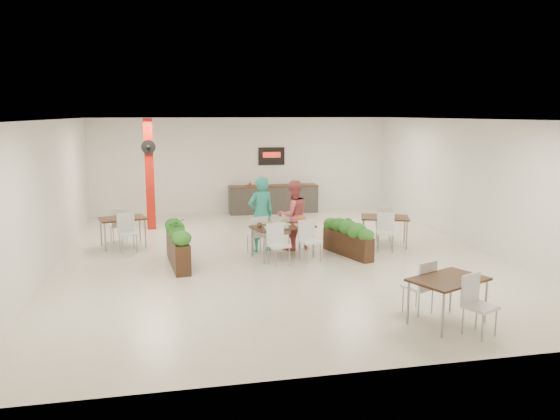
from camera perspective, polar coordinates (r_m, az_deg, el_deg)
The scene contains 12 objects.
ground at distance 12.98m, azimuth -0.21°, elevation -4.82°, with size 12.00×12.00×0.00m, color beige.
room_shell at distance 12.62m, azimuth -0.22°, elevation 4.02°, with size 10.10×12.10×3.22m.
red_column at distance 16.18m, azimuth -13.47°, elevation 3.78°, with size 0.40×0.41×3.20m.
service_counter at distance 18.51m, azimuth -0.70°, elevation 1.22°, with size 3.00×0.64×2.20m.
main_table at distance 12.75m, azimuth 0.26°, elevation -2.16°, with size 1.60×1.88×0.92m.
diner_man at distance 13.25m, azimuth -1.99°, elevation -0.45°, with size 0.67×0.44×1.84m, color teal.
diner_woman at distance 13.42m, azimuth 1.38°, elevation -0.55°, with size 0.84×0.65×1.73m, color #DF6369.
planter_left at distance 12.30m, azimuth -10.65°, elevation -3.33°, with size 0.55×2.04×1.07m.
planter_right at distance 13.03m, azimuth 7.09°, elevation -2.67°, with size 0.83×1.68×0.90m.
side_table_a at distance 14.30m, azimuth -16.13°, elevation -1.28°, with size 1.25×1.67×0.92m.
side_table_b at distance 14.12m, azimuth 10.88°, elevation -1.17°, with size 1.38×1.67×0.92m.
side_table_c at distance 9.17m, azimuth 17.15°, elevation -7.58°, with size 1.41×1.65×0.92m.
Camera 1 is at (-2.52, -12.29, 3.33)m, focal length 35.00 mm.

